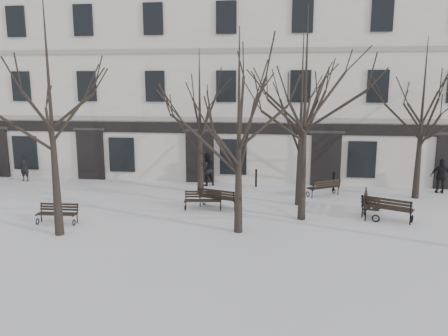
% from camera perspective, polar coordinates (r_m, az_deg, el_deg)
% --- Properties ---
extents(ground, '(100.00, 100.00, 0.00)m').
position_cam_1_polar(ground, '(17.02, 3.76, -7.91)').
color(ground, white).
rests_on(ground, ground).
extents(building, '(40.40, 10.20, 11.40)m').
position_cam_1_polar(building, '(29.08, 5.50, 10.81)').
color(building, silver).
rests_on(building, ground).
extents(tree_0, '(5.95, 5.95, 8.50)m').
position_cam_1_polar(tree_0, '(16.58, -21.87, 9.57)').
color(tree_0, black).
rests_on(tree_0, ground).
extents(tree_1, '(5.24, 5.24, 7.48)m').
position_cam_1_polar(tree_1, '(15.76, 1.97, 7.97)').
color(tree_1, black).
rests_on(tree_1, ground).
extents(tree_2, '(5.93, 5.93, 8.47)m').
position_cam_1_polar(tree_2, '(17.64, 10.61, 10.09)').
color(tree_2, black).
rests_on(tree_2, ground).
extents(tree_4, '(5.07, 5.07, 7.25)m').
position_cam_1_polar(tree_4, '(21.91, -3.20, 8.32)').
color(tree_4, black).
rests_on(tree_4, ground).
extents(tree_5, '(5.39, 5.39, 7.70)m').
position_cam_1_polar(tree_5, '(19.88, 10.11, 8.77)').
color(tree_5, black).
rests_on(tree_5, ground).
extents(tree_6, '(5.38, 5.38, 7.69)m').
position_cam_1_polar(tree_6, '(22.84, 24.58, 8.18)').
color(tree_6, black).
rests_on(tree_6, ground).
extents(bench_0, '(1.61, 0.64, 0.80)m').
position_cam_1_polar(bench_0, '(18.72, -20.91, -5.49)').
color(bench_0, black).
rests_on(bench_0, ground).
extents(bench_1, '(1.94, 1.25, 0.93)m').
position_cam_1_polar(bench_1, '(19.59, -0.76, -3.86)').
color(bench_1, black).
rests_on(bench_1, ground).
extents(bench_2, '(2.07, 1.51, 1.00)m').
position_cam_1_polar(bench_2, '(19.05, 20.50, -4.85)').
color(bench_2, black).
rests_on(bench_2, ground).
extents(bench_3, '(1.69, 0.77, 0.83)m').
position_cam_1_polar(bench_3, '(19.44, -2.76, -4.15)').
color(bench_3, black).
rests_on(bench_3, ground).
extents(bench_4, '(1.73, 1.41, 0.85)m').
position_cam_1_polar(bench_4, '(22.31, 12.94, -2.44)').
color(bench_4, black).
rests_on(bench_4, ground).
extents(bench_5, '(1.17, 2.08, 1.00)m').
position_cam_1_polar(bench_5, '(19.56, 18.58, -4.33)').
color(bench_5, black).
rests_on(bench_5, ground).
extents(bollard_a, '(0.13, 0.13, 0.98)m').
position_cam_1_polar(bollard_a, '(23.80, 4.21, -1.22)').
color(bollard_a, black).
rests_on(bollard_a, ground).
extents(bollard_b, '(0.13, 0.13, 1.02)m').
position_cam_1_polar(bollard_b, '(23.46, 14.13, -1.64)').
color(bollard_b, black).
rests_on(bollard_b, ground).
extents(pedestrian_a, '(0.59, 0.41, 1.56)m').
position_cam_1_polar(pedestrian_a, '(27.79, -24.47, -1.55)').
color(pedestrian_a, black).
rests_on(pedestrian_a, ground).
extents(pedestrian_b, '(1.12, 1.06, 1.82)m').
position_cam_1_polar(pedestrian_b, '(24.20, -2.26, -2.28)').
color(pedestrian_b, black).
rests_on(pedestrian_b, ground).
extents(pedestrian_c, '(1.10, 0.59, 1.77)m').
position_cam_1_polar(pedestrian_c, '(25.08, 26.34, -2.94)').
color(pedestrian_c, black).
rests_on(pedestrian_c, ground).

